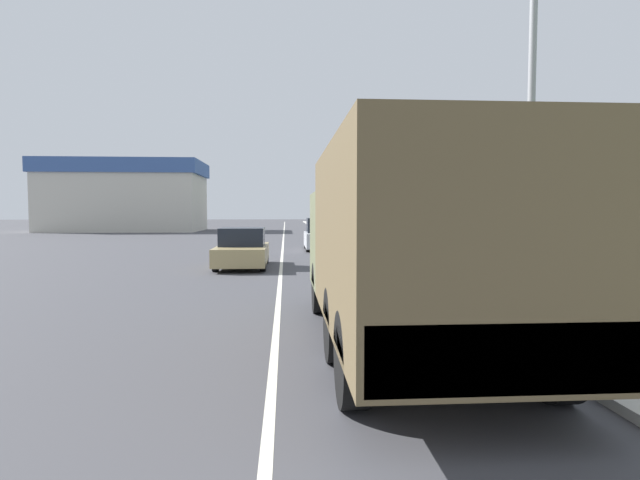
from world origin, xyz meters
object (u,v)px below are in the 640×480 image
car_second_ahead (322,236)px  military_truck (407,241)px  lamp_post (521,82)px  car_nearest_ahead (243,249)px

car_second_ahead → military_truck: bearing=-90.4°
military_truck → car_second_ahead: 19.38m
military_truck → lamp_post: bearing=33.6°
car_nearest_ahead → lamp_post: 11.98m
military_truck → car_second_ahead: (0.15, 19.36, -0.88)m
military_truck → car_second_ahead: military_truck is taller
car_nearest_ahead → car_second_ahead: (3.59, 8.03, 0.10)m
military_truck → car_nearest_ahead: military_truck is taller
car_nearest_ahead → car_second_ahead: car_second_ahead is taller
car_nearest_ahead → lamp_post: (5.99, -9.65, 3.82)m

